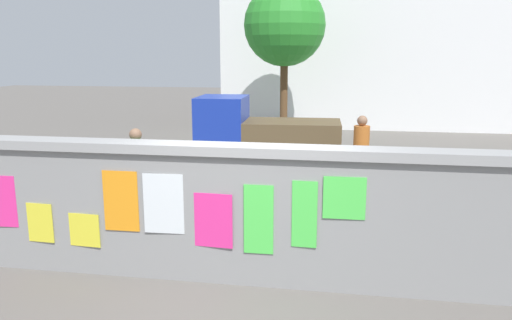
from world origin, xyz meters
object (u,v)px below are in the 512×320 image
Objects in this scene: person_walking at (137,164)px; tree_roadside at (285,26)px; motorcycle at (438,175)px; person_bystander at (361,145)px; auto_rickshaw_truck at (261,134)px; bicycle_far at (168,222)px; bicycle_near at (390,200)px.

tree_roadside is at bearing 79.39° from person_walking.
motorcycle is 1.68m from person_bystander.
person_walking is at bearing -110.37° from auto_rickshaw_truck.
auto_rickshaw_truck is at bearing -90.94° from tree_roadside.
motorcycle is 6.01m from person_walking.
auto_rickshaw_truck is at bearing 69.63° from person_walking.
person_bystander is at bearing -68.92° from tree_roadside.
tree_roadside is at bearing 121.05° from motorcycle.
person_bystander is (4.01, 2.58, 0.00)m from person_walking.
tree_roadside is (0.66, 9.95, 3.46)m from bicycle_far.
person_walking is at bearing -172.96° from bicycle_near.
motorcycle is at bearing -13.34° from person_bystander.
tree_roadside is at bearing 86.22° from bicycle_far.
auto_rickshaw_truck is at bearing 128.31° from bicycle_near.
person_bystander is (-1.56, 0.37, 0.52)m from motorcycle.
auto_rickshaw_truck is at bearing 146.36° from person_bystander.
motorcycle is 1.17× the size of person_bystander.
person_walking is at bearing -100.61° from tree_roadside.
bicycle_near is at bearing 26.84° from bicycle_far.
person_walking is 9.34m from tree_roadside.
bicycle_far is (-4.59, -3.42, -0.10)m from motorcycle.
bicycle_near is at bearing 7.04° from person_walking.
person_walking is at bearing -158.34° from motorcycle.
tree_roadside reaches higher than auto_rickshaw_truck.
bicycle_near is 1.05× the size of person_walking.
auto_rickshaw_truck is 0.70× the size of tree_roadside.
bicycle_far reaches higher than motorcycle.
person_walking reaches higher than bicycle_far.
bicycle_far is at bearing -96.13° from auto_rickshaw_truck.
person_bystander reaches higher than bicycle_near.
auto_rickshaw_truck is 5.48m from bicycle_far.
bicycle_far is (-0.58, -5.42, -0.54)m from auto_rickshaw_truck.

